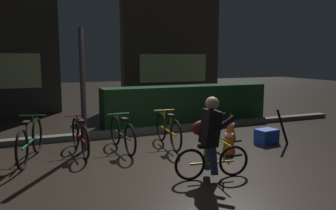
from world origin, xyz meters
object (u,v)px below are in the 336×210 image
(street_post, at_px, (83,91))
(closed_umbrella, at_px, (282,127))
(parked_bike_center_left, at_px, (80,137))
(traffic_cone_near, at_px, (229,138))
(parked_bike_right_mid, at_px, (168,130))
(traffic_cone_far, at_px, (231,127))
(parked_bike_left_mid, at_px, (30,141))
(blue_crate, at_px, (267,136))
(parked_bike_center_right, at_px, (122,134))
(cyclist, at_px, (210,137))

(street_post, xyz_separation_m, closed_umbrella, (3.87, -1.15, -0.79))
(parked_bike_center_left, bearing_deg, traffic_cone_near, -117.22)
(parked_bike_center_left, xyz_separation_m, parked_bike_right_mid, (1.76, -0.15, 0.01))
(parked_bike_center_left, xyz_separation_m, traffic_cone_near, (2.59, -1.15, -0.01))
(parked_bike_right_mid, distance_m, closed_umbrella, 2.38)
(traffic_cone_far, bearing_deg, parked_bike_left_mid, 178.54)
(street_post, distance_m, traffic_cone_near, 2.93)
(parked_bike_center_left, xyz_separation_m, blue_crate, (3.79, -0.75, -0.17))
(parked_bike_right_mid, relative_size, traffic_cone_far, 2.51)
(parked_bike_center_left, bearing_deg, street_post, -38.55)
(parked_bike_center_right, relative_size, traffic_cone_near, 2.32)
(traffic_cone_near, relative_size, blue_crate, 1.49)
(traffic_cone_far, bearing_deg, blue_crate, -40.91)
(parked_bike_left_mid, relative_size, parked_bike_center_right, 1.08)
(parked_bike_center_left, xyz_separation_m, cyclist, (1.63, -2.12, 0.31))
(parked_bike_center_right, xyz_separation_m, cyclist, (0.83, -2.01, 0.31))
(parked_bike_left_mid, distance_m, traffic_cone_far, 4.09)
(parked_bike_center_right, relative_size, traffic_cone_far, 2.43)
(parked_bike_left_mid, relative_size, traffic_cone_near, 2.51)
(traffic_cone_near, relative_size, cyclist, 0.52)
(parked_bike_right_mid, bearing_deg, traffic_cone_near, -136.66)
(street_post, relative_size, blue_crate, 5.39)
(parked_bike_right_mid, relative_size, closed_umbrella, 1.84)
(traffic_cone_far, distance_m, cyclist, 2.47)
(cyclist, xyz_separation_m, closed_umbrella, (2.35, 1.12, -0.24))
(street_post, bearing_deg, blue_crate, -13.73)
(parked_bike_center_left, height_order, traffic_cone_near, parked_bike_center_left)
(parked_bike_center_right, height_order, parked_bike_right_mid, parked_bike_right_mid)
(cyclist, bearing_deg, closed_umbrella, 32.88)
(street_post, bearing_deg, cyclist, -56.17)
(street_post, height_order, parked_bike_left_mid, street_post)
(parked_bike_right_mid, relative_size, traffic_cone_near, 2.39)
(street_post, relative_size, parked_bike_right_mid, 1.52)
(cyclist, bearing_deg, parked_bike_left_mid, 149.22)
(traffic_cone_near, distance_m, blue_crate, 1.28)
(street_post, relative_size, parked_bike_center_left, 1.56)
(parked_bike_left_mid, height_order, parked_bike_center_right, parked_bike_left_mid)
(traffic_cone_far, height_order, cyclist, cyclist)
(cyclist, bearing_deg, street_post, 131.26)
(parked_bike_left_mid, xyz_separation_m, parked_bike_right_mid, (2.64, -0.01, -0.02))
(street_post, xyz_separation_m, traffic_cone_near, (2.48, -1.30, -0.87))
(parked_bike_right_mid, xyz_separation_m, cyclist, (-0.13, -1.97, 0.30))
(street_post, height_order, traffic_cone_far, street_post)
(street_post, distance_m, cyclist, 2.79)
(traffic_cone_near, xyz_separation_m, traffic_cone_far, (0.62, 0.90, -0.02))
(parked_bike_center_right, relative_size, blue_crate, 3.44)
(parked_bike_center_right, bearing_deg, street_post, 65.82)
(closed_umbrella, bearing_deg, parked_bike_right_mid, -32.11)
(parked_bike_center_left, bearing_deg, parked_bike_center_right, -100.79)
(parked_bike_right_mid, bearing_deg, parked_bike_center_left, 88.72)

